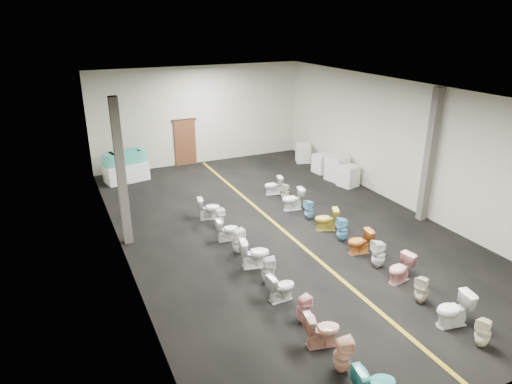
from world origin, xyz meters
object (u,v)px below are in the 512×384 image
toilet_left_8 (227,230)px  toilet_right_8 (309,210)px  toilet_left_9 (219,218)px  toilet_left_5 (268,270)px  appliance_crate_d (303,153)px  appliance_crate_a (348,176)px  toilet_left_7 (238,241)px  toilet_left_1 (342,355)px  toilet_left_6 (255,253)px  toilet_right_1 (454,310)px  toilet_right_9 (293,199)px  appliance_crate_c (323,163)px  toilet_right_7 (326,219)px  toilet_right_5 (360,242)px  toilet_right_2 (422,290)px  toilet_right_3 (400,269)px  toilet_right_4 (379,254)px  toilet_right_11 (273,185)px  toilet_right_10 (285,192)px  toilet_left_3 (303,309)px  appliance_crate_b (337,168)px  display_table (126,172)px  toilet_left_10 (209,208)px  bathtub (125,157)px  toilet_left_4 (281,287)px  toilet_right_6 (342,229)px  toilet_left_2 (322,330)px  toilet_right_0 (483,332)px

toilet_left_8 → toilet_right_8: (3.14, 0.29, -0.01)m
toilet_left_9 → toilet_left_5: bearing=168.9°
appliance_crate_d → appliance_crate_a: bearing=-90.0°
toilet_left_5 → toilet_left_7: toilet_left_7 is taller
toilet_left_1 → toilet_left_6: 4.39m
toilet_right_1 → toilet_right_9: toilet_right_1 is taller
appliance_crate_c → toilet_right_7: bearing=-121.4°
toilet_right_5 → toilet_left_6: bearing=-90.9°
toilet_right_2 → toilet_right_3: bearing=144.8°
appliance_crate_c → toilet_right_9: size_ratio=1.01×
toilet_right_3 → toilet_right_4: 0.82m
toilet_left_6 → toilet_left_9: toilet_left_6 is taller
toilet_left_6 → toilet_right_11: bearing=-19.6°
toilet_left_6 → toilet_right_10: 5.02m
toilet_right_7 → toilet_right_8: 0.98m
toilet_left_1 → toilet_right_1: bearing=-71.3°
toilet_right_10 → appliance_crate_d: bearing=139.3°
toilet_left_3 → appliance_crate_c: bearing=-39.5°
appliance_crate_d → toilet_left_5: (-6.26, -8.87, -0.08)m
appliance_crate_d → toilet_right_3: size_ratio=1.20×
appliance_crate_b → toilet_left_9: bearing=-159.4°
toilet_left_5 → toilet_right_8: (3.08, 3.04, -0.03)m
display_table → toilet_right_9: size_ratio=2.16×
toilet_left_10 → toilet_right_9: toilet_right_9 is taller
bathtub → toilet_left_4: (1.87, -10.49, -0.71)m
toilet_left_7 → toilet_right_3: (3.26, -3.23, -0.01)m
toilet_right_3 → toilet_right_6: size_ratio=0.98×
appliance_crate_a → toilet_left_6: 7.55m
toilet_left_5 → toilet_right_10: toilet_left_5 is taller
toilet_right_11 → bathtub: bearing=-119.7°
toilet_left_3 → toilet_left_9: (0.03, 5.48, -0.00)m
appliance_crate_d → toilet_right_3: appliance_crate_d is taller
toilet_left_3 → toilet_left_8: (-0.06, 4.55, 0.01)m
toilet_right_9 → toilet_right_10: (0.16, 0.86, -0.06)m
toilet_right_2 → toilet_left_4: bearing=-141.0°
toilet_right_7 → toilet_left_10: bearing=-105.0°
toilet_left_2 → toilet_right_3: size_ratio=1.04×
toilet_left_1 → toilet_right_7: 6.42m
toilet_left_1 → toilet_right_10: (3.24, 8.34, -0.05)m
toilet_right_9 → appliance_crate_b: bearing=130.5°
toilet_left_9 → toilet_right_11: (3.01, 1.99, 0.02)m
toilet_left_3 → toilet_left_9: 5.48m
toilet_left_4 → toilet_right_8: 4.96m
toilet_left_1 → toilet_left_2: toilet_left_2 is taller
toilet_left_8 → toilet_right_1: 6.80m
display_table → toilet_left_10: bearing=-70.0°
toilet_right_3 → toilet_right_9: (-0.21, 5.39, 0.02)m
appliance_crate_a → toilet_left_4: bearing=-136.3°
toilet_right_3 → toilet_left_9: bearing=-158.6°
toilet_right_0 → toilet_right_9: 8.11m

